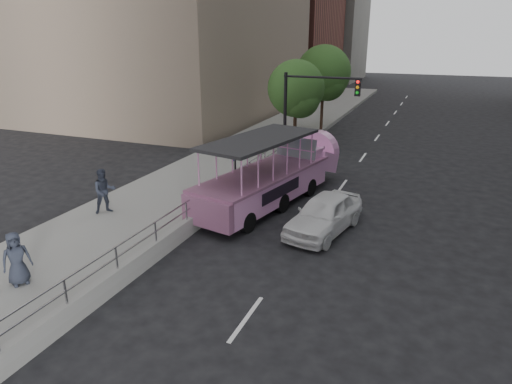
{
  "coord_description": "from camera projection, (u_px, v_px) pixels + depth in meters",
  "views": [
    {
      "loc": [
        5.16,
        -11.48,
        7.2
      ],
      "look_at": [
        -0.55,
        2.5,
        1.92
      ],
      "focal_mm": 32.0,
      "sensor_mm": 36.0,
      "label": 1
    }
  ],
  "objects": [
    {
      "name": "sidewalk",
      "position": [
        220.0,
        169.0,
        24.99
      ],
      "size": [
        5.5,
        80.0,
        0.3
      ],
      "primitive_type": "cube",
      "color": "gray",
      "rests_on": "ground"
    },
    {
      "name": "parking_sign",
      "position": [
        235.0,
        163.0,
        19.97
      ],
      "size": [
        0.14,
        0.65,
        2.92
      ],
      "color": "black",
      "rests_on": "ground"
    },
    {
      "name": "traffic_signal",
      "position": [
        306.0,
        105.0,
        24.63
      ],
      "size": [
        4.2,
        0.32,
        5.2
      ],
      "color": "black",
      "rests_on": "ground"
    },
    {
      "name": "ground",
      "position": [
        242.0,
        276.0,
        14.25
      ],
      "size": [
        160.0,
        160.0,
        0.0
      ],
      "primitive_type": "plane",
      "color": "black"
    },
    {
      "name": "duck_boat",
      "position": [
        275.0,
        176.0,
        20.38
      ],
      "size": [
        4.12,
        9.63,
        3.11
      ],
      "color": "black",
      "rests_on": "ground"
    },
    {
      "name": "pedestrian_mid",
      "position": [
        104.0,
        191.0,
        18.25
      ],
      "size": [
        1.1,
        1.13,
        1.83
      ],
      "primitive_type": "imported",
      "rotation": [
        0.0,
        0.0,
        0.89
      ],
      "color": "#282D3B",
      "rests_on": "sidewalk"
    },
    {
      "name": "kerb_wall",
      "position": [
        187.0,
        224.0,
        16.96
      ],
      "size": [
        0.24,
        30.0,
        0.36
      ],
      "primitive_type": "cube",
      "color": "gray",
      "rests_on": "sidewalk"
    },
    {
      "name": "car",
      "position": [
        324.0,
        214.0,
        17.24
      ],
      "size": [
        2.52,
        4.5,
        1.45
      ],
      "primitive_type": "imported",
      "rotation": [
        0.0,
        0.0,
        -0.2
      ],
      "color": "white",
      "rests_on": "ground"
    },
    {
      "name": "street_tree_far",
      "position": [
        325.0,
        75.0,
        33.1
      ],
      "size": [
        3.97,
        3.97,
        6.45
      ],
      "color": "#342117",
      "rests_on": "ground"
    },
    {
      "name": "guardrail",
      "position": [
        186.0,
        207.0,
        16.74
      ],
      "size": [
        0.07,
        22.0,
        0.71
      ],
      "color": "#A8A7AC",
      "rests_on": "kerb_wall"
    },
    {
      "name": "midrise_stone_b",
      "position": [
        312.0,
        14.0,
        72.59
      ],
      "size": [
        16.0,
        14.0,
        20.0
      ],
      "primitive_type": "cube",
      "color": "slate",
      "rests_on": "ground"
    },
    {
      "name": "pedestrian_far",
      "position": [
        16.0,
        258.0,
        13.03
      ],
      "size": [
        0.83,
        0.94,
        1.61
      ],
      "primitive_type": "imported",
      "rotation": [
        0.0,
        0.0,
        1.07
      ],
      "color": "#282D3B",
      "rests_on": "sidewalk"
    },
    {
      "name": "street_tree_near",
      "position": [
        297.0,
        91.0,
        28.09
      ],
      "size": [
        3.52,
        3.52,
        5.72
      ],
      "color": "#342117",
      "rests_on": "ground"
    }
  ]
}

